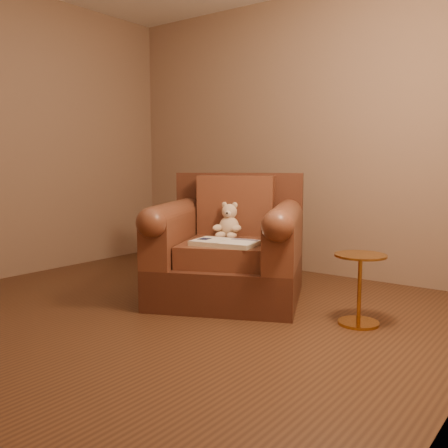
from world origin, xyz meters
The scene contains 6 objects.
floor centered at (0.00, 0.00, 0.00)m, with size 4.00×4.00×0.00m, color #51301C.
room centered at (0.00, 0.00, 1.71)m, with size 4.02×4.02×2.71m.
armchair centered at (0.11, 0.74, 0.39)m, with size 1.45×1.42×1.00m.
teddy_bear centered at (0.05, 0.81, 0.59)m, with size 0.22×0.25×0.30m.
guidebook centered at (0.27, 0.47, 0.50)m, with size 0.52×0.36×0.04m.
side_table centered at (1.22, 0.70, 0.26)m, with size 0.34×0.34×0.48m.
Camera 1 is at (2.44, -2.46, 1.08)m, focal length 40.00 mm.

